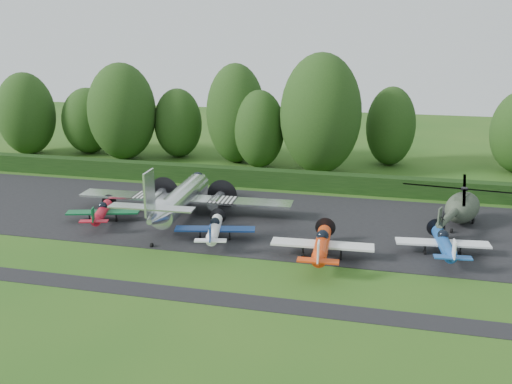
% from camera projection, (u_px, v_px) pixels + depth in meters
% --- Properties ---
extents(ground, '(160.00, 160.00, 0.00)m').
position_uv_depth(ground, '(227.00, 262.00, 43.58)').
color(ground, '#255517').
rests_on(ground, ground).
extents(apron, '(70.00, 18.00, 0.01)m').
position_uv_depth(apron, '(257.00, 220.00, 52.90)').
color(apron, black).
rests_on(apron, ground).
extents(taxiway_verge, '(70.00, 2.00, 0.00)m').
position_uv_depth(taxiway_verge, '(201.00, 297.00, 37.99)').
color(taxiway_verge, black).
rests_on(taxiway_verge, ground).
extents(hedgerow, '(90.00, 1.60, 2.00)m').
position_uv_depth(hedgerow, '(280.00, 188.00, 63.15)').
color(hedgerow, black).
rests_on(hedgerow, ground).
extents(transport_plane, '(20.65, 15.83, 6.62)m').
position_uv_depth(transport_plane, '(180.00, 199.00, 52.98)').
color(transport_plane, silver).
rests_on(transport_plane, ground).
extents(light_plane_red, '(6.55, 6.88, 2.52)m').
position_uv_depth(light_plane_red, '(102.00, 212.00, 51.77)').
color(light_plane_red, red).
rests_on(light_plane_red, ground).
extents(light_plane_white, '(6.72, 7.07, 2.58)m').
position_uv_depth(light_plane_white, '(215.00, 229.00, 47.42)').
color(light_plane_white, white).
rests_on(light_plane_white, ground).
extents(light_plane_orange, '(7.91, 8.31, 3.04)m').
position_uv_depth(light_plane_orange, '(322.00, 245.00, 43.54)').
color(light_plane_orange, red).
rests_on(light_plane_orange, ground).
extents(light_plane_blue, '(7.18, 7.55, 2.76)m').
position_uv_depth(light_plane_blue, '(444.00, 243.00, 44.18)').
color(light_plane_blue, '#194B99').
rests_on(light_plane_blue, ground).
extents(helicopter, '(10.67, 12.49, 3.44)m').
position_uv_depth(helicopter, '(463.00, 205.00, 51.14)').
color(helicopter, '#343F30').
rests_on(helicopter, ground).
extents(tree_0, '(7.56, 7.56, 12.78)m').
position_uv_depth(tree_0, '(236.00, 114.00, 73.18)').
color(tree_0, black).
rests_on(tree_0, ground).
extents(tree_1, '(7.77, 7.77, 11.26)m').
position_uv_depth(tree_1, '(26.00, 114.00, 78.01)').
color(tree_1, black).
rests_on(tree_1, ground).
extents(tree_2, '(7.04, 7.04, 9.11)m').
position_uv_depth(tree_2, '(88.00, 121.00, 79.09)').
color(tree_2, black).
rests_on(tree_2, ground).
extents(tree_4, '(6.34, 6.34, 9.74)m').
position_uv_depth(tree_4, '(259.00, 129.00, 70.96)').
color(tree_4, black).
rests_on(tree_4, ground).
extents(tree_6, '(6.40, 6.40, 9.28)m').
position_uv_depth(tree_6, '(178.00, 123.00, 76.65)').
color(tree_6, black).
rests_on(tree_6, ground).
extents(tree_7, '(8.91, 8.91, 12.73)m').
position_uv_depth(tree_7, '(122.00, 112.00, 75.00)').
color(tree_7, black).
rests_on(tree_7, ground).
extents(tree_8, '(9.66, 9.66, 14.39)m').
position_uv_depth(tree_8, '(321.00, 114.00, 67.53)').
color(tree_8, black).
rests_on(tree_8, ground).
extents(tree_9, '(6.19, 6.19, 10.02)m').
position_uv_depth(tree_9, '(391.00, 126.00, 72.15)').
color(tree_9, black).
rests_on(tree_9, ground).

